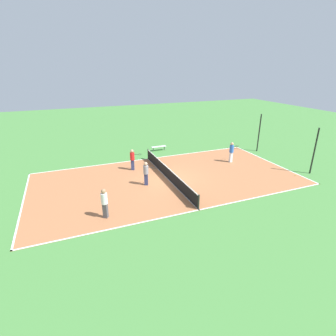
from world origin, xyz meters
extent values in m
plane|color=#47843D|center=(0.00, 0.00, 0.00)|extent=(80.00, 80.00, 0.00)
cube|color=#AD6B42|center=(0.00, 0.00, 0.01)|extent=(10.01, 19.77, 0.02)
cube|color=white|center=(-4.95, 0.00, 0.02)|extent=(0.10, 19.77, 0.00)
cube|color=white|center=(4.95, 0.00, 0.02)|extent=(0.10, 19.77, 0.00)
cube|color=white|center=(0.00, -9.84, 0.02)|extent=(10.01, 0.10, 0.00)
cube|color=white|center=(0.00, 9.84, 0.02)|extent=(10.01, 0.10, 0.00)
cube|color=white|center=(0.00, 0.00, 0.02)|extent=(10.01, 0.10, 0.00)
cylinder|color=black|center=(-4.85, 0.00, 0.50)|extent=(0.10, 0.10, 0.96)
cylinder|color=black|center=(4.85, 0.00, 0.50)|extent=(0.10, 0.10, 0.96)
cube|color=black|center=(0.00, 0.00, 0.48)|extent=(9.71, 0.03, 0.91)
cube|color=white|center=(0.00, 0.00, 0.90)|extent=(9.71, 0.04, 0.06)
cube|color=silver|center=(-6.94, 1.79, 0.43)|extent=(0.36, 1.49, 0.04)
cylinder|color=#4C4C51|center=(-6.94, 1.19, 0.21)|extent=(0.08, 0.08, 0.41)
cylinder|color=#4C4C51|center=(-6.94, 2.38, 0.21)|extent=(0.08, 0.08, 0.41)
cube|color=navy|center=(-2.79, -2.00, 0.46)|extent=(0.28, 0.31, 0.87)
cylinder|color=red|center=(-2.79, -2.00, 1.20)|extent=(0.46, 0.46, 0.61)
sphere|color=tan|center=(-2.79, -2.00, 1.64)|extent=(0.26, 0.26, 0.26)
cylinder|color=#262626|center=(-2.68, -1.70, 1.35)|extent=(0.13, 0.27, 0.03)
torus|color=black|center=(-2.58, -1.43, 1.35)|extent=(0.39, 0.39, 0.02)
cube|color=navy|center=(0.42, -1.85, 0.46)|extent=(0.28, 0.31, 0.87)
cylinder|color=gray|center=(0.42, -1.85, 1.20)|extent=(0.47, 0.47, 0.61)
sphere|color=tan|center=(0.42, -1.85, 1.63)|extent=(0.26, 0.26, 0.26)
cylinder|color=#262626|center=(0.54, -1.56, 1.35)|extent=(0.14, 0.27, 0.03)
torus|color=black|center=(0.65, -1.30, 1.35)|extent=(0.40, 0.40, 0.02)
cube|color=white|center=(-1.37, 6.55, 0.48)|extent=(0.22, 0.27, 0.90)
cylinder|color=blue|center=(-1.37, 6.55, 1.24)|extent=(0.39, 0.39, 0.63)
sphere|color=tan|center=(-1.37, 6.55, 1.70)|extent=(0.27, 0.27, 0.27)
cylinder|color=#262626|center=(-1.40, 6.87, 1.40)|extent=(0.06, 0.28, 0.03)
torus|color=black|center=(-1.43, 7.15, 1.40)|extent=(0.33, 0.33, 0.02)
cube|color=#4C4C51|center=(3.72, -5.28, 0.47)|extent=(0.31, 0.32, 0.89)
cylinder|color=silver|center=(3.72, -5.28, 1.23)|extent=(0.50, 0.50, 0.62)
sphere|color=#A87A56|center=(3.72, -5.28, 1.67)|extent=(0.27, 0.27, 0.27)
sphere|color=#CCE033|center=(3.15, 9.46, 0.06)|extent=(0.07, 0.07, 0.07)
sphere|color=#CCE033|center=(1.10, 0.22, 0.06)|extent=(0.07, 0.07, 0.07)
sphere|color=#CCE033|center=(-1.42, 0.59, 0.06)|extent=(0.07, 0.07, 0.07)
cylinder|color=black|center=(-3.17, 10.94, 1.85)|extent=(0.12, 0.12, 3.69)
cylinder|color=black|center=(3.17, 10.94, 1.85)|extent=(0.12, 0.12, 3.69)
camera|label=1|loc=(16.86, -6.79, 8.02)|focal=28.00mm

